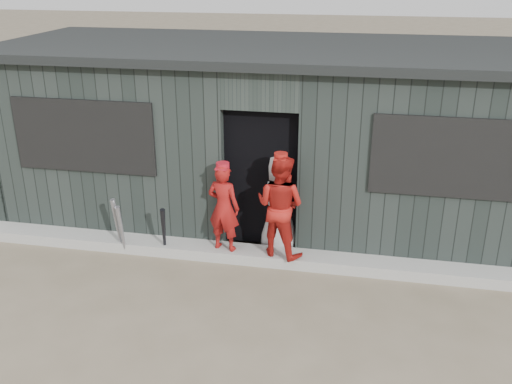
% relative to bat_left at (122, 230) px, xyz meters
% --- Properties ---
extents(ground, '(80.00, 80.00, 0.00)m').
position_rel_bat_left_xyz_m(ground, '(1.81, -1.61, -0.38)').
color(ground, brown).
rests_on(ground, ground).
extents(curb, '(8.00, 0.36, 0.15)m').
position_rel_bat_left_xyz_m(curb, '(1.81, 0.21, -0.30)').
color(curb, '#9C9C97').
rests_on(curb, ground).
extents(bat_left, '(0.07, 0.19, 0.75)m').
position_rel_bat_left_xyz_m(bat_left, '(0.00, 0.00, 0.00)').
color(bat_left, gray).
rests_on(bat_left, ground).
extents(bat_mid, '(0.08, 0.19, 0.83)m').
position_rel_bat_left_xyz_m(bat_mid, '(-0.08, 0.06, 0.04)').
color(bat_mid, gray).
rests_on(bat_mid, ground).
extents(bat_right, '(0.16, 0.28, 0.75)m').
position_rel_bat_left_xyz_m(bat_right, '(0.57, 0.07, -0.00)').
color(bat_right, black).
rests_on(bat_right, ground).
extents(player_red_left, '(0.48, 0.37, 1.19)m').
position_rel_bat_left_xyz_m(player_red_left, '(1.38, 0.19, 0.37)').
color(player_red_left, maroon).
rests_on(player_red_left, curb).
extents(player_red_right, '(0.80, 0.72, 1.37)m').
position_rel_bat_left_xyz_m(player_red_right, '(2.12, 0.20, 0.46)').
color(player_red_right, '#AA1A15').
rests_on(player_red_right, curb).
extents(player_grey_back, '(0.70, 0.47, 1.40)m').
position_rel_bat_left_xyz_m(player_grey_back, '(2.06, 0.58, 0.32)').
color(player_grey_back, '#B0B0B0').
rests_on(player_grey_back, ground).
extents(dugout, '(8.30, 3.30, 2.62)m').
position_rel_bat_left_xyz_m(dugout, '(1.81, 1.90, 0.91)').
color(dugout, black).
rests_on(dugout, ground).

